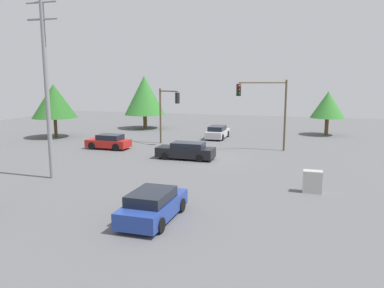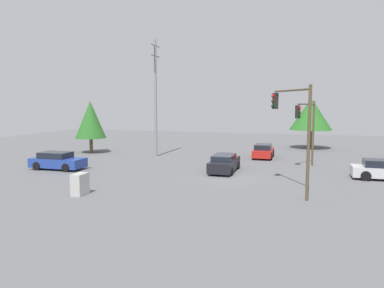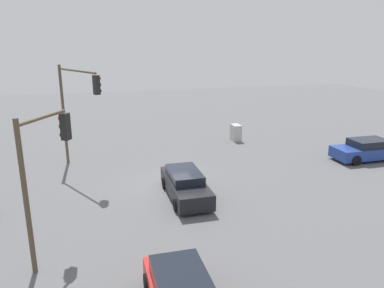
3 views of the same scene
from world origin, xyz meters
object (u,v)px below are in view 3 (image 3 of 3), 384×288
traffic_signal_main (76,100)px  traffic_signal_cross (43,161)px  sedan_blue (366,150)px  sedan_dark (185,185)px  electrical_cabinet (236,132)px

traffic_signal_main → traffic_signal_cross: bearing=-33.6°
sedan_blue → traffic_signal_main: size_ratio=0.68×
sedan_dark → electrical_cabinet: bearing=-124.2°
sedan_dark → traffic_signal_cross: (3.98, -6.21, 3.11)m
sedan_blue → traffic_signal_main: bearing=80.9°
sedan_dark → sedan_blue: sedan_blue is taller
traffic_signal_cross → traffic_signal_main: bearing=24.5°
sedan_blue → traffic_signal_cross: size_ratio=0.79×
traffic_signal_main → traffic_signal_cross: (9.80, -0.87, -0.66)m
sedan_dark → traffic_signal_main: bearing=-47.5°
traffic_signal_main → electrical_cabinet: (-4.03, 12.02, -3.81)m
sedan_blue → sedan_dark: bearing=102.0°
sedan_blue → traffic_signal_main: traffic_signal_main is taller
sedan_blue → electrical_cabinet: size_ratio=3.44×
traffic_signal_main → sedan_blue: bearing=52.5°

